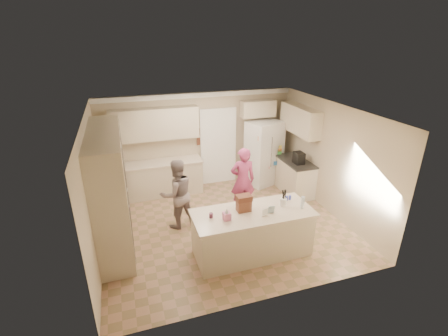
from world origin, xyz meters
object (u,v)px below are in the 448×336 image
object	(u,v)px
coffee_maker	(299,158)
refrigerator	(264,153)
teen_girl	(243,180)
teen_boy	(177,194)
island_base	(252,234)
utensil_crock	(283,202)
dollhouse_body	(244,205)
tissue_box	(227,216)

from	to	relation	value
coffee_maker	refrigerator	bearing A→B (deg)	115.82
refrigerator	teen_girl	size ratio (longest dim) A/B	1.12
teen_boy	teen_girl	distance (m)	1.61
island_base	utensil_crock	xyz separation A→B (m)	(0.65, 0.05, 0.56)
refrigerator	dollhouse_body	xyz separation A→B (m)	(-1.70, -2.83, 0.14)
coffee_maker	tissue_box	bearing A→B (deg)	-142.43
dollhouse_body	refrigerator	bearing A→B (deg)	58.98
coffee_maker	island_base	xyz separation A→B (m)	(-2.05, -1.90, -0.63)
coffee_maker	island_base	distance (m)	2.87
refrigerator	island_base	size ratio (longest dim) A/B	0.82
teen_boy	island_base	bearing A→B (deg)	117.04
dollhouse_body	teen_boy	bearing A→B (deg)	127.89
refrigerator	tissue_box	distance (m)	3.69
refrigerator	dollhouse_body	distance (m)	3.30
utensil_crock	teen_boy	bearing A→B (deg)	143.12
island_base	tissue_box	world-z (taller)	tissue_box
coffee_maker	utensil_crock	bearing A→B (deg)	-127.12
dollhouse_body	utensil_crock	bearing A→B (deg)	-3.58
utensil_crock	teen_girl	xyz separation A→B (m)	(-0.23, 1.56, -0.19)
refrigerator	coffee_maker	world-z (taller)	refrigerator
coffee_maker	teen_girl	xyz separation A→B (m)	(-1.63, -0.29, -0.26)
tissue_box	teen_boy	size ratio (longest dim) A/B	0.09
refrigerator	coffee_maker	xyz separation A→B (m)	(0.50, -1.03, 0.17)
dollhouse_body	teen_girl	xyz separation A→B (m)	(0.57, 1.51, -0.23)
refrigerator	coffee_maker	distance (m)	1.16
dollhouse_body	coffee_maker	bearing A→B (deg)	39.29
teen_boy	teen_girl	bearing A→B (deg)	173.99
utensil_crock	coffee_maker	bearing A→B (deg)	52.88
tissue_box	teen_girl	bearing A→B (deg)	60.52
island_base	teen_girl	distance (m)	1.70
island_base	utensil_crock	size ratio (longest dim) A/B	14.67
coffee_maker	island_base	world-z (taller)	coffee_maker
tissue_box	teen_boy	distance (m)	1.66
refrigerator	dollhouse_body	bearing A→B (deg)	-139.84
refrigerator	teen_girl	distance (m)	1.75
island_base	tissue_box	xyz separation A→B (m)	(-0.55, -0.10, 0.56)
refrigerator	tissue_box	world-z (taller)	refrigerator
teen_girl	utensil_crock	bearing A→B (deg)	105.65
island_base	teen_boy	bearing A→B (deg)	129.66
tissue_box	refrigerator	bearing A→B (deg)	55.25
island_base	utensil_crock	world-z (taller)	utensil_crock
island_base	teen_boy	size ratio (longest dim) A/B	1.39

